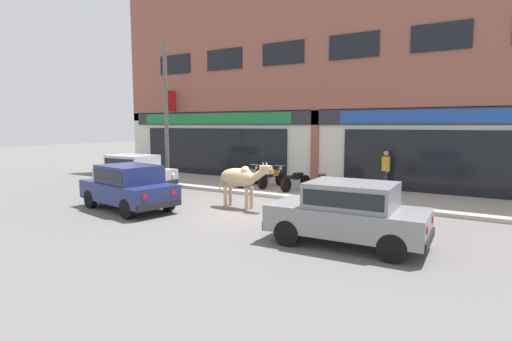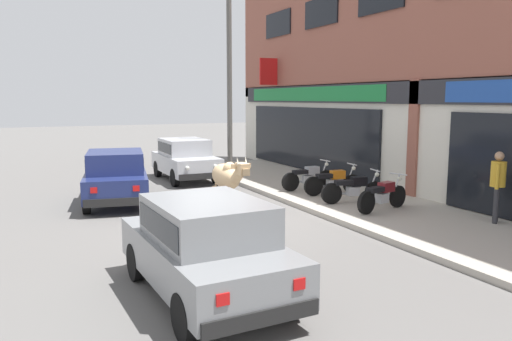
{
  "view_description": "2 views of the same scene",
  "coord_description": "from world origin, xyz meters",
  "px_view_note": "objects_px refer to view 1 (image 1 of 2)",
  "views": [
    {
      "loc": [
        7.01,
        -10.68,
        2.76
      ],
      "look_at": [
        -0.18,
        1.0,
        1.17
      ],
      "focal_mm": 28.0,
      "sensor_mm": 36.0,
      "label": 1
    },
    {
      "loc": [
        10.73,
        -4.36,
        2.88
      ],
      "look_at": [
        -0.49,
        1.0,
        1.09
      ],
      "focal_mm": 35.0,
      "sensor_mm": 36.0,
      "label": 2
    }
  ],
  "objects_px": {
    "motorcycle_1": "(272,178)",
    "motorcycle_2": "(296,181)",
    "cow": "(241,178)",
    "car_2": "(129,185)",
    "car_1": "(348,210)",
    "car_0": "(134,170)",
    "motorcycle_0": "(249,177)",
    "utility_pole": "(166,114)",
    "motorcycle_3": "(321,182)",
    "pedestrian": "(386,167)"
  },
  "relations": [
    {
      "from": "motorcycle_0",
      "to": "pedestrian",
      "type": "distance_m",
      "value": 5.6
    },
    {
      "from": "car_0",
      "to": "pedestrian",
      "type": "bearing_deg",
      "value": 23.97
    },
    {
      "from": "motorcycle_0",
      "to": "motorcycle_2",
      "type": "bearing_deg",
      "value": 1.31
    },
    {
      "from": "car_2",
      "to": "motorcycle_0",
      "type": "relative_size",
      "value": 2.1
    },
    {
      "from": "cow",
      "to": "motorcycle_2",
      "type": "distance_m",
      "value": 3.54
    },
    {
      "from": "motorcycle_1",
      "to": "motorcycle_2",
      "type": "relative_size",
      "value": 1.01
    },
    {
      "from": "cow",
      "to": "car_1",
      "type": "bearing_deg",
      "value": -25.9
    },
    {
      "from": "car_1",
      "to": "utility_pole",
      "type": "xyz_separation_m",
      "value": [
        -9.95,
        4.51,
        2.42
      ]
    },
    {
      "from": "motorcycle_0",
      "to": "utility_pole",
      "type": "distance_m",
      "value": 4.71
    },
    {
      "from": "car_0",
      "to": "pedestrian",
      "type": "height_order",
      "value": "pedestrian"
    },
    {
      "from": "motorcycle_2",
      "to": "utility_pole",
      "type": "xyz_separation_m",
      "value": [
        -5.91,
        -1.09,
        2.72
      ]
    },
    {
      "from": "car_2",
      "to": "utility_pole",
      "type": "height_order",
      "value": "utility_pole"
    },
    {
      "from": "motorcycle_0",
      "to": "motorcycle_3",
      "type": "distance_m",
      "value": 3.27
    },
    {
      "from": "motorcycle_2",
      "to": "motorcycle_1",
      "type": "bearing_deg",
      "value": 171.78
    },
    {
      "from": "car_1",
      "to": "motorcycle_1",
      "type": "xyz_separation_m",
      "value": [
        -5.25,
        5.78,
        -0.3
      ]
    },
    {
      "from": "car_0",
      "to": "car_2",
      "type": "bearing_deg",
      "value": -43.68
    },
    {
      "from": "cow",
      "to": "pedestrian",
      "type": "relative_size",
      "value": 1.35
    },
    {
      "from": "car_2",
      "to": "car_1",
      "type": "bearing_deg",
      "value": -0.1
    },
    {
      "from": "cow",
      "to": "car_2",
      "type": "xyz_separation_m",
      "value": [
        -2.95,
        -2.1,
        -0.19
      ]
    },
    {
      "from": "car_2",
      "to": "motorcycle_1",
      "type": "distance_m",
      "value": 6.13
    },
    {
      "from": "pedestrian",
      "to": "motorcycle_0",
      "type": "bearing_deg",
      "value": -163.03
    },
    {
      "from": "motorcycle_1",
      "to": "utility_pole",
      "type": "relative_size",
      "value": 0.29
    },
    {
      "from": "motorcycle_1",
      "to": "motorcycle_3",
      "type": "xyz_separation_m",
      "value": [
        2.26,
        -0.08,
        0.0
      ]
    },
    {
      "from": "motorcycle_0",
      "to": "utility_pole",
      "type": "bearing_deg",
      "value": -164.28
    },
    {
      "from": "pedestrian",
      "to": "utility_pole",
      "type": "xyz_separation_m",
      "value": [
        -9.03,
        -2.67,
        2.12
      ]
    },
    {
      "from": "car_1",
      "to": "motorcycle_2",
      "type": "distance_m",
      "value": 6.92
    },
    {
      "from": "cow",
      "to": "motorcycle_3",
      "type": "height_order",
      "value": "cow"
    },
    {
      "from": "pedestrian",
      "to": "utility_pole",
      "type": "height_order",
      "value": "utility_pole"
    },
    {
      "from": "car_0",
      "to": "motorcycle_3",
      "type": "relative_size",
      "value": 2.03
    },
    {
      "from": "motorcycle_3",
      "to": "utility_pole",
      "type": "distance_m",
      "value": 7.57
    },
    {
      "from": "motorcycle_0",
      "to": "car_0",
      "type": "bearing_deg",
      "value": -148.05
    },
    {
      "from": "motorcycle_1",
      "to": "motorcycle_3",
      "type": "distance_m",
      "value": 2.27
    },
    {
      "from": "cow",
      "to": "motorcycle_3",
      "type": "bearing_deg",
      "value": 69.03
    },
    {
      "from": "motorcycle_1",
      "to": "motorcycle_2",
      "type": "height_order",
      "value": "same"
    },
    {
      "from": "motorcycle_3",
      "to": "pedestrian",
      "type": "distance_m",
      "value": 2.61
    },
    {
      "from": "car_0",
      "to": "motorcycle_3",
      "type": "bearing_deg",
      "value": 20.23
    },
    {
      "from": "car_1",
      "to": "motorcycle_0",
      "type": "relative_size",
      "value": 2.02
    },
    {
      "from": "motorcycle_0",
      "to": "utility_pole",
      "type": "relative_size",
      "value": 0.29
    },
    {
      "from": "pedestrian",
      "to": "car_1",
      "type": "bearing_deg",
      "value": -82.64
    },
    {
      "from": "utility_pole",
      "to": "motorcycle_0",
      "type": "bearing_deg",
      "value": 15.72
    },
    {
      "from": "motorcycle_1",
      "to": "motorcycle_3",
      "type": "relative_size",
      "value": 1.01
    },
    {
      "from": "car_1",
      "to": "motorcycle_3",
      "type": "bearing_deg",
      "value": 117.65
    },
    {
      "from": "car_0",
      "to": "utility_pole",
      "type": "relative_size",
      "value": 0.58
    },
    {
      "from": "cow",
      "to": "car_0",
      "type": "relative_size",
      "value": 0.59
    },
    {
      "from": "car_1",
      "to": "car_0",
      "type": "bearing_deg",
      "value": 164.08
    },
    {
      "from": "motorcycle_3",
      "to": "motorcycle_1",
      "type": "bearing_deg",
      "value": 177.96
    },
    {
      "from": "motorcycle_1",
      "to": "cow",
      "type": "bearing_deg",
      "value": -76.34
    },
    {
      "from": "car_1",
      "to": "pedestrian",
      "type": "distance_m",
      "value": 7.25
    },
    {
      "from": "car_0",
      "to": "cow",
      "type": "bearing_deg",
      "value": -8.0
    },
    {
      "from": "motorcycle_2",
      "to": "car_1",
      "type": "bearing_deg",
      "value": -54.23
    }
  ]
}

